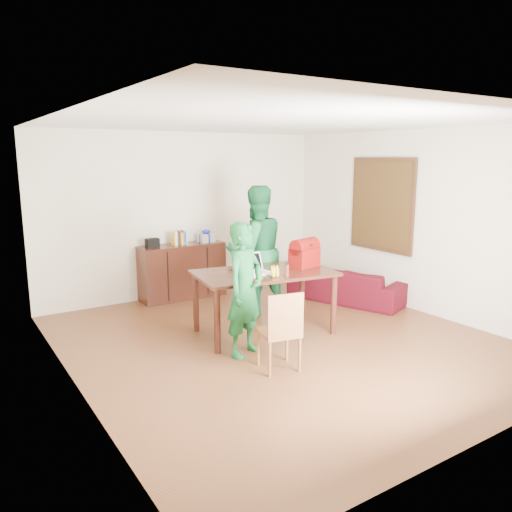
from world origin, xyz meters
TOP-DOWN VIEW (x-y plane):
  - room at (0.01, 0.13)m, footprint 5.20×5.70m
  - table at (-0.01, 0.38)m, footprint 1.91×1.26m
  - chair at (-0.52, -0.67)m, footprint 0.48×0.46m
  - person_near at (-0.61, -0.11)m, footprint 0.68×0.57m
  - person_far at (0.38, 1.18)m, footprint 1.01×0.84m
  - laptop at (-0.15, 0.32)m, footprint 0.37×0.27m
  - bananas at (-0.07, 0.05)m, footprint 0.17×0.13m
  - bottle at (0.08, 0.02)m, footprint 0.06×0.06m
  - red_bag at (0.61, 0.33)m, footprint 0.46×0.33m
  - sofa at (1.95, 0.90)m, footprint 1.33×1.99m

SIDE VIEW (x-z plane):
  - chair at x=-0.52m, z-range -0.19..0.71m
  - sofa at x=1.95m, z-range 0.00..0.54m
  - table at x=-0.01m, z-range 0.31..1.14m
  - person_near at x=-0.61m, z-range 0.00..1.58m
  - bananas at x=-0.07m, z-range 0.83..0.89m
  - laptop at x=-0.15m, z-range 0.75..1.00m
  - bottle at x=0.08m, z-range 0.83..1.00m
  - person_far at x=0.38m, z-range 0.00..1.90m
  - red_bag at x=0.61m, z-range 0.83..1.14m
  - room at x=0.01m, z-range -0.14..2.76m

